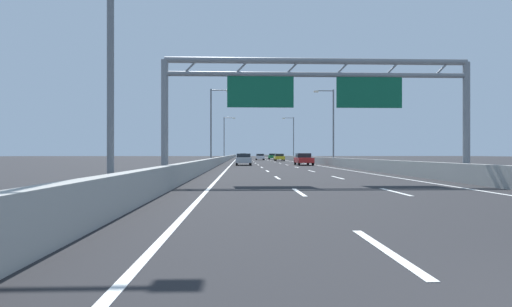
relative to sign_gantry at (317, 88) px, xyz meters
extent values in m
plane|color=#262628|center=(0.03, 81.65, -4.80)|extent=(260.00, 260.00, 0.00)
cube|color=white|center=(-1.77, -14.85, -4.80)|extent=(0.16, 3.00, 0.01)
cube|color=white|center=(-1.77, -5.85, -4.80)|extent=(0.16, 3.00, 0.01)
cube|color=white|center=(-1.77, 3.15, -4.80)|extent=(0.16, 3.00, 0.01)
cube|color=white|center=(-1.77, 12.15, -4.80)|extent=(0.16, 3.00, 0.01)
cube|color=white|center=(-1.77, 21.15, -4.80)|extent=(0.16, 3.00, 0.01)
cube|color=white|center=(-1.77, 30.15, -4.80)|extent=(0.16, 3.00, 0.01)
cube|color=white|center=(-1.77, 39.15, -4.80)|extent=(0.16, 3.00, 0.01)
cube|color=white|center=(-1.77, 48.15, -4.80)|extent=(0.16, 3.00, 0.01)
cube|color=white|center=(-1.77, 57.15, -4.80)|extent=(0.16, 3.00, 0.01)
cube|color=white|center=(-1.77, 66.15, -4.80)|extent=(0.16, 3.00, 0.01)
cube|color=white|center=(-1.77, 75.15, -4.80)|extent=(0.16, 3.00, 0.01)
cube|color=white|center=(-1.77, 84.15, -4.80)|extent=(0.16, 3.00, 0.01)
cube|color=white|center=(-1.77, 93.15, -4.80)|extent=(0.16, 3.00, 0.01)
cube|color=white|center=(-1.77, 102.15, -4.80)|extent=(0.16, 3.00, 0.01)
cube|color=white|center=(-1.77, 111.15, -4.80)|extent=(0.16, 3.00, 0.01)
cube|color=white|center=(-1.77, 120.15, -4.80)|extent=(0.16, 3.00, 0.01)
cube|color=white|center=(-1.77, 129.15, -4.80)|extent=(0.16, 3.00, 0.01)
cube|color=white|center=(-1.77, 138.15, -4.80)|extent=(0.16, 3.00, 0.01)
cube|color=white|center=(1.83, -5.85, -4.80)|extent=(0.16, 3.00, 0.01)
cube|color=white|center=(1.83, 3.15, -4.80)|extent=(0.16, 3.00, 0.01)
cube|color=white|center=(1.83, 12.15, -4.80)|extent=(0.16, 3.00, 0.01)
cube|color=white|center=(1.83, 21.15, -4.80)|extent=(0.16, 3.00, 0.01)
cube|color=white|center=(1.83, 30.15, -4.80)|extent=(0.16, 3.00, 0.01)
cube|color=white|center=(1.83, 39.15, -4.80)|extent=(0.16, 3.00, 0.01)
cube|color=white|center=(1.83, 48.15, -4.80)|extent=(0.16, 3.00, 0.01)
cube|color=white|center=(1.83, 57.15, -4.80)|extent=(0.16, 3.00, 0.01)
cube|color=white|center=(1.83, 66.15, -4.80)|extent=(0.16, 3.00, 0.01)
cube|color=white|center=(1.83, 75.15, -4.80)|extent=(0.16, 3.00, 0.01)
cube|color=white|center=(1.83, 84.15, -4.80)|extent=(0.16, 3.00, 0.01)
cube|color=white|center=(1.83, 93.15, -4.80)|extent=(0.16, 3.00, 0.01)
cube|color=white|center=(1.83, 102.15, -4.80)|extent=(0.16, 3.00, 0.01)
cube|color=white|center=(1.83, 111.15, -4.80)|extent=(0.16, 3.00, 0.01)
cube|color=white|center=(1.83, 120.15, -4.80)|extent=(0.16, 3.00, 0.01)
cube|color=white|center=(1.83, 129.15, -4.80)|extent=(0.16, 3.00, 0.01)
cube|color=white|center=(1.83, 138.15, -4.80)|extent=(0.16, 3.00, 0.01)
cube|color=white|center=(-5.22, 69.65, -4.80)|extent=(0.16, 176.00, 0.01)
cube|color=white|center=(5.28, 69.65, -4.80)|extent=(0.16, 176.00, 0.01)
cube|color=#9E9E99|center=(-6.87, 91.65, -4.33)|extent=(0.45, 220.00, 0.95)
cube|color=#9E9E99|center=(6.93, 91.65, -4.33)|extent=(0.45, 220.00, 0.95)
cylinder|color=gray|center=(-7.79, 0.00, -1.70)|extent=(0.36, 0.36, 6.20)
cylinder|color=gray|center=(7.85, 0.00, -1.70)|extent=(0.36, 0.36, 6.20)
cylinder|color=gray|center=(0.03, 0.00, 1.40)|extent=(15.63, 0.32, 0.32)
cylinder|color=gray|center=(0.03, 0.00, 0.70)|extent=(15.63, 0.26, 0.26)
cylinder|color=gray|center=(-6.48, 0.00, 1.05)|extent=(0.74, 0.10, 0.74)
cylinder|color=gray|center=(-3.88, 0.00, 1.05)|extent=(0.74, 0.10, 0.74)
cylinder|color=gray|center=(-1.27, 0.00, 1.05)|extent=(0.74, 0.10, 0.74)
cylinder|color=gray|center=(1.33, 0.00, 1.05)|extent=(0.74, 0.10, 0.74)
cylinder|color=gray|center=(3.94, 0.00, 1.05)|extent=(0.74, 0.10, 0.74)
cylinder|color=gray|center=(6.54, 0.00, 1.05)|extent=(0.74, 0.10, 0.74)
cube|color=#0F5B3D|center=(-2.92, 0.00, -0.20)|extent=(3.40, 0.12, 1.60)
cube|color=#0F5B3D|center=(2.72, 0.00, -0.20)|extent=(3.40, 0.12, 1.60)
cylinder|color=slate|center=(-7.67, -8.94, -0.05)|extent=(0.20, 0.20, 9.50)
cylinder|color=slate|center=(-7.67, 30.07, -0.05)|extent=(0.20, 0.20, 9.50)
cylinder|color=slate|center=(-6.57, 30.07, 4.55)|extent=(2.20, 0.12, 0.12)
cube|color=#F2EAC6|center=(-5.47, 30.07, 4.45)|extent=(0.56, 0.28, 0.20)
cylinder|color=slate|center=(7.73, 30.07, -0.05)|extent=(0.20, 0.20, 9.50)
cylinder|color=slate|center=(6.63, 30.07, 4.55)|extent=(2.20, 0.12, 0.12)
cube|color=#F2EAC6|center=(5.53, 30.07, 4.45)|extent=(0.56, 0.28, 0.20)
cylinder|color=slate|center=(-7.67, 69.07, -0.05)|extent=(0.20, 0.20, 9.50)
cylinder|color=slate|center=(-6.57, 69.07, 4.55)|extent=(2.20, 0.12, 0.12)
cube|color=#F2EAC6|center=(-5.47, 69.07, 4.45)|extent=(0.56, 0.28, 0.20)
cylinder|color=slate|center=(7.73, 69.07, -0.05)|extent=(0.20, 0.20, 9.50)
cylinder|color=slate|center=(6.63, 69.07, 4.55)|extent=(2.20, 0.12, 0.12)
cube|color=#F2EAC6|center=(5.53, 69.07, 4.45)|extent=(0.56, 0.28, 0.20)
cube|color=orange|center=(-3.35, 96.23, -4.17)|extent=(1.82, 4.61, 0.64)
cube|color=black|center=(-3.35, 95.79, -3.59)|extent=(1.60, 2.11, 0.52)
cylinder|color=black|center=(-4.16, 97.99, -4.48)|extent=(0.22, 0.64, 0.64)
cylinder|color=black|center=(-2.55, 97.99, -4.48)|extent=(0.22, 0.64, 0.64)
cylinder|color=black|center=(-4.16, 94.47, -4.48)|extent=(0.22, 0.64, 0.64)
cylinder|color=black|center=(-2.55, 94.47, -4.48)|extent=(0.22, 0.64, 0.64)
cube|color=red|center=(3.82, 29.18, -4.18)|extent=(1.87, 4.64, 0.61)
cube|color=black|center=(3.82, 29.50, -3.61)|extent=(1.65, 2.18, 0.55)
cylinder|color=black|center=(2.99, 30.96, -4.48)|extent=(0.22, 0.64, 0.64)
cylinder|color=black|center=(4.64, 30.96, -4.48)|extent=(0.22, 0.64, 0.64)
cylinder|color=black|center=(2.99, 27.41, -4.48)|extent=(0.22, 0.64, 0.64)
cylinder|color=black|center=(4.64, 27.41, -4.48)|extent=(0.22, 0.64, 0.64)
cube|color=#A8ADB2|center=(-3.61, 29.27, -4.15)|extent=(1.88, 4.50, 0.67)
cube|color=black|center=(-3.61, 29.02, -3.59)|extent=(1.65, 2.15, 0.44)
cylinder|color=black|center=(-4.44, 30.97, -4.48)|extent=(0.22, 0.64, 0.64)
cylinder|color=black|center=(-2.78, 30.97, -4.48)|extent=(0.22, 0.64, 0.64)
cylinder|color=black|center=(-4.44, 27.57, -4.48)|extent=(0.22, 0.64, 0.64)
cylinder|color=black|center=(-2.78, 27.57, -4.48)|extent=(0.22, 0.64, 0.64)
cube|color=silver|center=(0.26, 69.42, -4.18)|extent=(1.82, 4.62, 0.61)
cube|color=black|center=(0.26, 69.09, -3.65)|extent=(1.60, 2.10, 0.45)
cylinder|color=black|center=(-0.54, 71.18, -4.48)|extent=(0.22, 0.64, 0.64)
cylinder|color=black|center=(1.06, 71.18, -4.48)|extent=(0.22, 0.64, 0.64)
cylinder|color=black|center=(-0.54, 67.66, -4.48)|extent=(0.22, 0.64, 0.64)
cylinder|color=black|center=(1.06, 67.66, -4.48)|extent=(0.22, 0.64, 0.64)
cube|color=yellow|center=(3.44, 57.60, -4.18)|extent=(1.76, 4.65, 0.62)
cube|color=black|center=(3.44, 57.28, -3.64)|extent=(1.55, 2.02, 0.46)
cylinder|color=black|center=(2.67, 59.38, -4.48)|extent=(0.22, 0.64, 0.64)
cylinder|color=black|center=(4.21, 59.38, -4.48)|extent=(0.22, 0.64, 0.64)
cylinder|color=black|center=(2.67, 55.82, -4.48)|extent=(0.22, 0.64, 0.64)
cylinder|color=black|center=(4.21, 55.82, -4.48)|extent=(0.22, 0.64, 0.64)
cube|color=#1E7A38|center=(3.79, 79.13, -4.15)|extent=(1.87, 4.34, 0.67)
cube|color=black|center=(3.79, 78.95, -3.59)|extent=(1.65, 1.80, 0.45)
cylinder|color=black|center=(2.96, 80.75, -4.48)|extent=(0.22, 0.64, 0.64)
cylinder|color=black|center=(4.61, 80.75, -4.48)|extent=(0.22, 0.64, 0.64)
cylinder|color=black|center=(2.96, 77.51, -4.48)|extent=(0.22, 0.64, 0.64)
cylinder|color=black|center=(4.61, 77.51, -4.48)|extent=(0.22, 0.64, 0.64)
camera|label=1|loc=(-3.91, -20.79, -3.37)|focal=28.55mm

